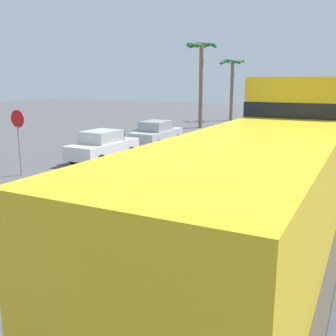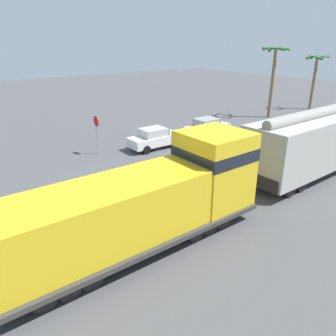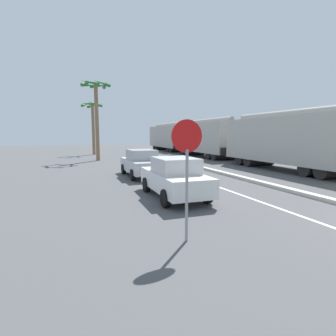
# 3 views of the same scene
# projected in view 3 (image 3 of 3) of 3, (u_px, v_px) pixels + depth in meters

# --- Properties ---
(median_curb) EXTENTS (0.36, 36.00, 0.16)m
(median_curb) POSITION_uv_depth(u_px,v_px,m) (275.00, 186.00, 12.43)
(median_curb) COLOR beige
(median_curb) RESTS_ON ground
(lane_stripe) EXTENTS (0.14, 36.00, 0.01)m
(lane_stripe) POSITION_uv_depth(u_px,v_px,m) (232.00, 192.00, 11.60)
(lane_stripe) COLOR silver
(lane_stripe) RESTS_ON ground
(hopper_car_lead) EXTENTS (2.90, 10.60, 4.18)m
(hopper_car_lead) POSITION_uv_depth(u_px,v_px,m) (286.00, 141.00, 18.30)
(hopper_car_lead) COLOR #A9A79F
(hopper_car_lead) RESTS_ON ground
(hopper_car_middle) EXTENTS (2.90, 10.60, 4.18)m
(hopper_car_middle) POSITION_uv_depth(u_px,v_px,m) (206.00, 138.00, 29.07)
(hopper_car_middle) COLOR #AAA8A0
(hopper_car_middle) RESTS_ON ground
(hopper_car_trailing) EXTENTS (2.90, 10.60, 4.18)m
(hopper_car_trailing) POSITION_uv_depth(u_px,v_px,m) (169.00, 137.00, 39.83)
(hopper_car_trailing) COLOR #AAA79F
(hopper_car_trailing) RESTS_ON ground
(parked_car_white) EXTENTS (1.89, 4.23, 1.62)m
(parked_car_white) POSITION_uv_depth(u_px,v_px,m) (174.00, 177.00, 10.52)
(parked_car_white) COLOR silver
(parked_car_white) RESTS_ON ground
(parked_car_silver) EXTENTS (1.84, 4.20, 1.62)m
(parked_car_silver) POSITION_uv_depth(u_px,v_px,m) (141.00, 163.00, 15.72)
(parked_car_silver) COLOR #B7BABF
(parked_car_silver) RESTS_ON ground
(stop_sign) EXTENTS (0.76, 0.08, 2.88)m
(stop_sign) POSITION_uv_depth(u_px,v_px,m) (187.00, 157.00, 6.02)
(stop_sign) COLOR gray
(stop_sign) RESTS_ON ground
(palm_tree_near) EXTENTS (2.71, 2.79, 7.51)m
(palm_tree_near) POSITION_uv_depth(u_px,v_px,m) (96.00, 102.00, 24.56)
(palm_tree_near) COLOR #846647
(palm_tree_near) RESTS_ON ground
(palm_tree_far) EXTENTS (2.61, 2.73, 6.47)m
(palm_tree_far) POSITION_uv_depth(u_px,v_px,m) (93.00, 116.00, 31.95)
(palm_tree_far) COLOR #846647
(palm_tree_far) RESTS_ON ground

